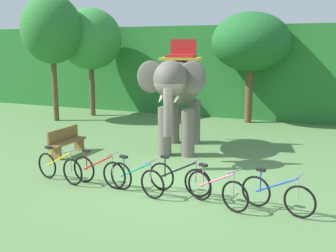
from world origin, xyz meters
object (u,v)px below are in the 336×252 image
Objects in this scene: tree_center_right at (90,39)px; wooden_bench at (66,141)px; tree_center at (52,30)px; bike_yellow at (59,167)px; tree_far_left at (251,42)px; bike_blue at (277,195)px; bike_red at (99,171)px; elephant at (179,87)px; bike_pink at (217,190)px; bike_black at (179,178)px; bike_teal at (136,179)px.

tree_center_right is 8.46m from wooden_bench.
tree_center is 10.11m from bike_yellow.
tree_center_right is 7.91m from tree_far_left.
tree_center_right reaches higher than bike_blue.
tree_far_left is at bearing 80.18° from bike_red.
bike_blue is at bearing -46.35° from elephant.
tree_far_left is 6.52m from elephant.
elephant is (6.73, -5.10, -1.68)m from tree_center_right.
tree_center reaches higher than tree_far_left.
bike_red is at bearing -179.80° from bike_blue.
bike_red is 3.19m from bike_pink.
bike_yellow is 3.27m from bike_black.
bike_yellow is at bearing -105.59° from tree_far_left.
tree_center is 8.47m from elephant.
bike_yellow is (-1.80, -4.15, -1.82)m from elephant.
tree_center_right reaches higher than bike_teal.
bike_black is 1.13× the size of wooden_bench.
bike_pink is at bearing -20.95° from bike_black.
bike_yellow is at bearing -51.84° from tree_center.
bike_teal is 1.11× the size of wooden_bench.
wooden_bench is at bearing -49.53° from tree_center.
bike_yellow and bike_teal have the same top height.
tree_center is 3.56× the size of bike_blue.
tree_center_right is 11.48m from bike_red.
tree_center_right reaches higher than bike_pink.
tree_center is at bearing -113.53° from tree_center_right.
bike_pink is 1.31m from bike_blue.
bike_black is (9.01, -6.95, -3.91)m from tree_center.
bike_red is 1.06× the size of bike_pink.
bike_red and bike_blue have the same top height.
bike_yellow is (4.93, -9.25, -3.50)m from tree_center_right.
bike_yellow is 1.05× the size of bike_pink.
tree_far_left is at bearing 19.49° from tree_center.
tree_center_right is 1.07× the size of tree_far_left.
wooden_bench is (-2.61, 2.18, 0.09)m from bike_red.
tree_center_right is 3.18× the size of bike_black.
tree_center_right is 12.56m from bike_black.
tree_far_left is 3.16× the size of bike_pink.
tree_center_right is at bearing 116.42° from wooden_bench.
bike_pink is at bearing -0.35° from bike_yellow.
bike_red is (1.13, 0.14, 0.00)m from bike_yellow.
bike_red is at bearing -39.89° from wooden_bench.
tree_center is at bearing 130.47° from wooden_bench.
bike_pink is at bearing -22.02° from wooden_bench.
bike_red is 1.13× the size of wooden_bench.
bike_teal is at bearing -31.99° from wooden_bench.
elephant is at bearing 29.15° from wooden_bench.
bike_black is (0.35, -10.02, -3.33)m from tree_far_left.
wooden_bench is at bearing 157.98° from bike_pink.
bike_red is at bearing -99.82° from tree_far_left.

